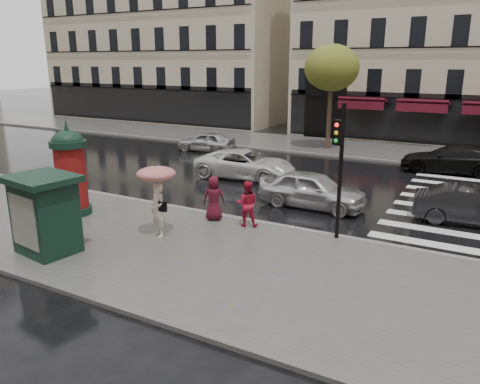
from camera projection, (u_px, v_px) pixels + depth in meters
The scene contains 19 objects.
ground at pixel (199, 250), 14.35m from camera, with size 160.00×160.00×0.00m, color black.
near_sidewalk at pixel (190, 254), 13.92m from camera, with size 90.00×7.00×0.12m, color #474744.
far_sidewalk at pixel (362, 150), 30.35m from camera, with size 90.00×6.00×0.12m, color #474744.
near_kerb at pixel (245, 220), 16.86m from camera, with size 90.00×0.25×0.14m, color slate.
far_kerb at pixel (349, 157), 27.82m from camera, with size 90.00×0.25×0.14m, color slate.
zebra_crossing at pixel (445, 199), 19.65m from camera, with size 3.60×11.75×0.01m, color silver.
bldg_far_left at pixel (180, 2), 46.81m from camera, with size 24.00×14.00×22.90m.
tree_far_left at pixel (332, 68), 29.05m from camera, with size 3.40×3.40×6.64m.
woman_umbrella at pixel (157, 190), 14.79m from camera, with size 1.24×1.24×2.38m.
woman_red at pixel (247, 204), 15.95m from camera, with size 0.77×0.60×1.59m, color #B5162F.
man_burgundy at pixel (214, 198), 16.57m from camera, with size 0.78×0.51×1.59m, color #4D0F1E.
morris_column at pixel (70, 170), 17.00m from camera, with size 1.31×1.31×3.51m.
traffic_light at pixel (340, 159), 14.32m from camera, with size 0.31×0.42×4.28m.
newsstand at pixel (45, 213), 13.67m from camera, with size 2.14×1.89×2.33m.
car_silver at pixel (312, 190), 18.42m from camera, with size 1.71×4.24×1.45m, color silver.
car_darkgrey at pixel (474, 206), 16.51m from camera, with size 1.42×4.07×1.34m, color black.
car_white at pixel (245, 164), 23.09m from camera, with size 2.29×4.97×1.38m, color silver.
car_black at pixel (451, 159), 24.17m from camera, with size 2.01×4.93×1.43m, color black.
car_far_silver at pixel (206, 142), 29.91m from camera, with size 1.49×3.71×1.27m, color #B9BABF.
Camera 1 is at (7.54, -11.06, 5.61)m, focal length 35.00 mm.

